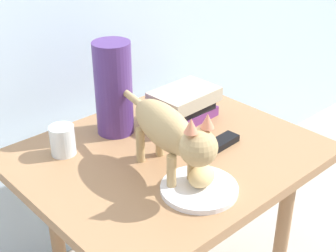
% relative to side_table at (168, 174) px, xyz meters
% --- Properties ---
extents(side_table, '(0.80, 0.67, 0.59)m').
position_rel_side_table_xyz_m(side_table, '(0.00, 0.00, 0.00)').
color(side_table, '#9E724C').
rests_on(side_table, ground).
extents(plate, '(0.19, 0.19, 0.01)m').
position_rel_side_table_xyz_m(plate, '(-0.07, -0.19, 0.09)').
color(plate, white).
rests_on(plate, side_table).
extents(bread_roll, '(0.09, 0.08, 0.05)m').
position_rel_side_table_xyz_m(bread_roll, '(-0.06, -0.19, 0.12)').
color(bread_roll, '#E0BC7A').
rests_on(bread_roll, plate).
extents(cat, '(0.14, 0.47, 0.23)m').
position_rel_side_table_xyz_m(cat, '(-0.08, -0.10, 0.21)').
color(cat, tan).
rests_on(cat, side_table).
extents(book_stack, '(0.22, 0.15, 0.10)m').
position_rel_side_table_xyz_m(book_stack, '(0.16, 0.11, 0.13)').
color(book_stack, '#72337A').
rests_on(book_stack, side_table).
extents(green_vase, '(0.11, 0.11, 0.28)m').
position_rel_side_table_xyz_m(green_vase, '(-0.04, 0.19, 0.22)').
color(green_vase, '#4C2D72').
rests_on(green_vase, side_table).
extents(candle_jar, '(0.07, 0.07, 0.08)m').
position_rel_side_table_xyz_m(candle_jar, '(-0.22, 0.19, 0.12)').
color(candle_jar, silver).
rests_on(candle_jar, side_table).
extents(tv_remote, '(0.15, 0.05, 0.02)m').
position_rel_side_table_xyz_m(tv_remote, '(0.12, -0.08, 0.09)').
color(tv_remote, black).
rests_on(tv_remote, side_table).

